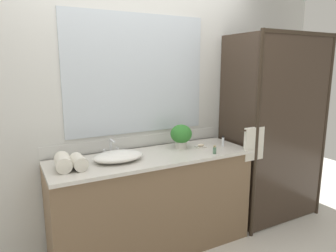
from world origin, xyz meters
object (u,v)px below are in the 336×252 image
Objects in this scene: rolled_towel_middle at (79,162)px; amenity_bottle_shampoo at (215,150)px; potted_plant at (181,135)px; soap_dish at (201,146)px; faucet at (111,150)px; rolled_towel_near_edge at (63,162)px; sink_basin at (118,156)px; amenity_bottle_body_wash at (223,141)px.

amenity_bottle_shampoo is at bearing -8.12° from rolled_towel_middle.
potted_plant is 0.23m from soap_dish.
potted_plant is 1.00m from rolled_towel_middle.
rolled_towel_near_edge is (-0.44, -0.20, 0.01)m from faucet.
rolled_towel_near_edge is at bearing 165.03° from rolled_towel_middle.
rolled_towel_middle is at bearing -172.64° from sink_basin.
faucet is at bearing 154.36° from amenity_bottle_shampoo.
soap_dish is at bearing 1.71° from rolled_towel_near_edge.
sink_basin is at bearing -171.88° from potted_plant.
potted_plant reaches higher than faucet.
faucet is at bearing 24.75° from rolled_towel_near_edge.
faucet is 0.92× the size of rolled_towel_middle.
potted_plant is 1.11m from rolled_towel_near_edge.
faucet is 1.63× the size of amenity_bottle_body_wash.
potted_plant is (0.66, -0.10, 0.08)m from faucet.
amenity_bottle_body_wash is at bearing 36.71° from amenity_bottle_shampoo.
sink_basin is 0.44m from rolled_towel_near_edge.
rolled_towel_middle is at bearing -172.13° from potted_plant.
rolled_towel_middle is (-0.33, -0.04, 0.01)m from sink_basin.
potted_plant reaches higher than amenity_bottle_body_wash.
amenity_bottle_body_wash is (0.39, -0.13, -0.08)m from potted_plant.
sink_basin is 0.85m from amenity_bottle_shampoo.
sink_basin is 1.84× the size of potted_plant.
amenity_bottle_body_wash reaches higher than sink_basin.
sink_basin is at bearing 7.36° from rolled_towel_middle.
rolled_towel_near_edge reaches higher than soap_dish.
faucet reaches higher than soap_dish.
amenity_bottle_body_wash is 1.38m from rolled_towel_middle.
faucet is 0.77× the size of rolled_towel_near_edge.
sink_basin reaches higher than soap_dish.
amenity_bottle_shampoo is (0.83, -0.40, -0.01)m from faucet.
soap_dish is 1.17m from rolled_towel_middle.
potted_plant is 2.29× the size of soap_dish.
amenity_bottle_shampoo is 0.34× the size of rolled_towel_near_edge.
rolled_towel_near_edge is (-1.28, -0.04, 0.05)m from soap_dish.
sink_basin is at bearing 165.91° from amenity_bottle_shampoo.
rolled_towel_middle reaches higher than amenity_bottle_shampoo.
soap_dish is at bearing -20.90° from potted_plant.
rolled_towel_middle is (-1.38, -0.00, 0.00)m from amenity_bottle_body_wash.
sink_basin is 4.05× the size of amenity_bottle_body_wash.
faucet is at bearing 168.89° from soap_dish.
amenity_bottle_body_wash is (0.21, -0.07, 0.04)m from soap_dish.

